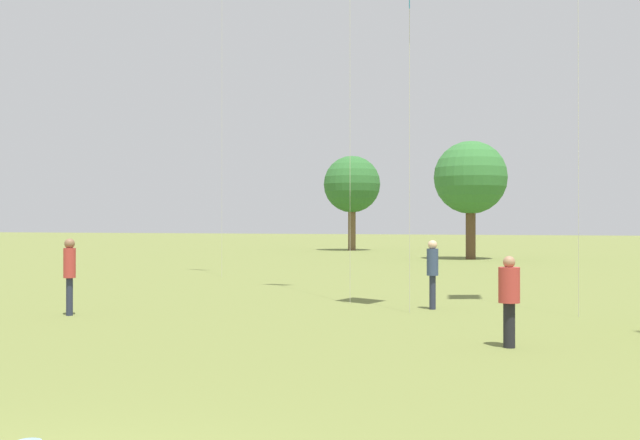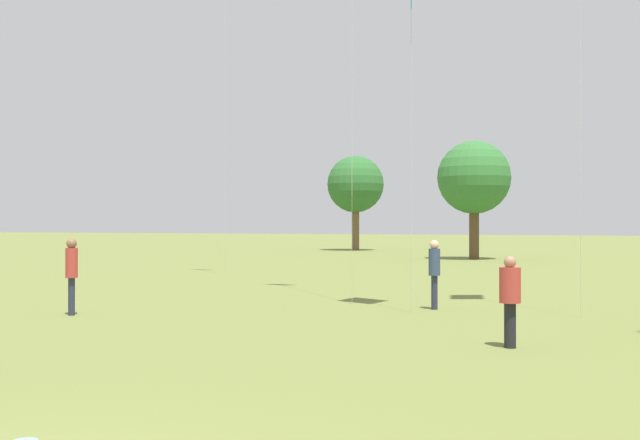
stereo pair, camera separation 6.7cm
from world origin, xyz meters
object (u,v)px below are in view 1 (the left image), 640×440
(person_standing_3, at_px, (509,294))
(distant_tree_1, at_px, (352,185))
(person_standing_4, at_px, (433,267))
(person_standing_0, at_px, (70,268))
(distant_tree_0, at_px, (471,178))

(person_standing_3, relative_size, distant_tree_1, 0.21)
(person_standing_3, xyz_separation_m, distant_tree_1, (-19.05, 45.23, 4.52))
(person_standing_3, bearing_deg, person_standing_4, 113.04)
(person_standing_0, bearing_deg, person_standing_4, 74.35)
(person_standing_4, bearing_deg, person_standing_3, 47.22)
(person_standing_0, relative_size, distant_tree_0, 0.25)
(person_standing_4, height_order, distant_tree_1, distant_tree_1)
(person_standing_3, xyz_separation_m, distant_tree_0, (-6.89, 33.16, 4.11))
(person_standing_4, bearing_deg, distant_tree_0, -150.61)
(distant_tree_0, height_order, distant_tree_1, distant_tree_1)
(person_standing_4, bearing_deg, distant_tree_1, -136.92)
(person_standing_4, xyz_separation_m, distant_tree_0, (-4.23, 27.81, 3.97))
(distant_tree_1, bearing_deg, person_standing_4, -67.67)
(person_standing_4, distance_m, distant_tree_1, 43.33)
(person_standing_3, bearing_deg, person_standing_0, 172.18)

